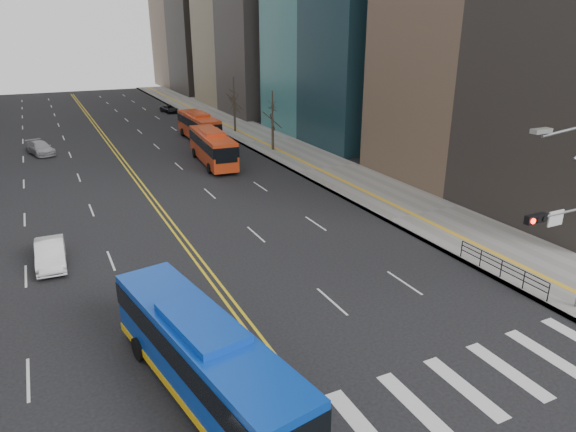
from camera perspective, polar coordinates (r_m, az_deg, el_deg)
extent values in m
cube|color=gray|center=(63.27, -2.34, 8.38)|extent=(7.00, 130.00, 0.15)
cube|color=silver|center=(19.59, 8.24, -22.16)|extent=(0.70, 4.00, 0.01)
cube|color=silver|center=(20.73, 14.01, -19.81)|extent=(0.70, 4.00, 0.01)
cube|color=silver|center=(22.08, 18.98, -17.57)|extent=(0.70, 4.00, 0.01)
cube|color=silver|center=(23.58, 23.24, -15.50)|extent=(0.70, 4.00, 0.01)
cube|color=silver|center=(25.22, 26.90, -13.63)|extent=(0.70, 4.00, 0.01)
cube|color=gold|center=(68.33, -19.74, 8.05)|extent=(0.15, 100.00, 0.01)
cube|color=gold|center=(68.38, -19.41, 8.10)|extent=(0.15, 100.00, 0.01)
cylinder|color=gray|center=(25.71, 28.55, 0.42)|extent=(4.50, 0.12, 0.12)
cube|color=black|center=(24.19, 25.81, -0.26)|extent=(1.10, 0.28, 0.38)
cylinder|color=#FF190C|center=(23.83, 25.58, -0.51)|extent=(0.24, 0.08, 0.24)
cylinder|color=black|center=(24.10, 26.10, -0.38)|extent=(0.24, 0.08, 0.24)
cylinder|color=black|center=(24.37, 26.62, -0.25)|extent=(0.24, 0.08, 0.24)
cube|color=silver|center=(25.26, 27.60, -0.22)|extent=(0.90, 0.06, 0.70)
cube|color=#999993|center=(22.79, 26.32, 8.48)|extent=(0.90, 0.35, 0.18)
cube|color=black|center=(30.48, 22.73, -4.58)|extent=(0.04, 6.00, 0.04)
cylinder|color=black|center=(29.05, 26.96, -7.60)|extent=(0.06, 0.06, 1.00)
cylinder|color=black|center=(29.84, 24.72, -6.49)|extent=(0.06, 0.06, 1.00)
cylinder|color=black|center=(30.68, 22.60, -5.43)|extent=(0.06, 0.06, 1.00)
cylinder|color=black|center=(31.56, 20.61, -4.43)|extent=(0.06, 0.06, 1.00)
cylinder|color=black|center=(32.50, 18.73, -3.47)|extent=(0.06, 0.06, 1.00)
cylinder|color=#31271D|center=(57.87, -1.71, 8.95)|extent=(0.28, 0.28, 3.50)
cylinder|color=#31271D|center=(68.77, -5.94, 10.78)|extent=(0.28, 0.28, 3.75)
cube|color=#0A38A4|center=(19.86, -9.35, -15.24)|extent=(4.36, 11.72, 2.71)
cube|color=black|center=(19.56, -9.44, -13.94)|extent=(4.42, 11.75, 0.98)
cube|color=#0A38A4|center=(19.06, -9.60, -11.67)|extent=(2.59, 4.29, 0.40)
cube|color=yellow|center=(20.55, -9.16, -17.86)|extent=(4.42, 11.75, 0.35)
cylinder|color=black|center=(18.63, 0.07, -22.52)|extent=(0.47, 1.04, 1.00)
cylinder|color=black|center=(23.02, -16.24, -13.99)|extent=(0.47, 1.04, 1.00)
cylinder|color=black|center=(23.73, -10.73, -12.35)|extent=(0.47, 1.04, 1.00)
cube|color=red|center=(52.66, -8.38, 7.57)|extent=(3.24, 10.81, 2.75)
cube|color=black|center=(52.55, -8.41, 8.15)|extent=(3.31, 10.83, 0.99)
cube|color=red|center=(52.36, -8.46, 9.15)|extent=(2.22, 3.87, 0.40)
cylinder|color=black|center=(49.46, -8.73, 5.26)|extent=(0.38, 1.02, 1.00)
cylinder|color=black|center=(50.03, -6.02, 5.56)|extent=(0.38, 1.02, 1.00)
cylinder|color=black|center=(55.94, -10.36, 6.92)|extent=(0.38, 1.02, 1.00)
cylinder|color=black|center=(56.44, -7.94, 7.17)|extent=(0.38, 1.02, 1.00)
cube|color=red|center=(64.26, -9.89, 9.78)|extent=(2.49, 10.63, 2.74)
cube|color=black|center=(64.17, -9.91, 10.26)|extent=(2.55, 10.65, 0.99)
cube|color=red|center=(64.02, -9.97, 11.07)|extent=(1.96, 3.73, 0.40)
cylinder|color=black|center=(60.97, -10.00, 8.04)|extent=(0.31, 1.00, 1.00)
cylinder|color=black|center=(61.65, -7.83, 8.29)|extent=(0.31, 1.00, 1.00)
cylinder|color=black|center=(67.41, -11.64, 9.10)|extent=(0.31, 1.00, 1.00)
cylinder|color=black|center=(68.02, -9.66, 9.32)|extent=(0.31, 1.00, 1.00)
imported|color=white|center=(32.98, -24.88, -3.82)|extent=(1.71, 4.53, 1.48)
imported|color=black|center=(68.71, -10.39, 9.62)|extent=(2.27, 4.69, 1.54)
imported|color=#A2A2A7|center=(62.51, -25.81, 6.81)|extent=(3.23, 5.17, 1.40)
imported|color=black|center=(87.05, -13.03, 11.51)|extent=(2.63, 4.35, 1.13)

